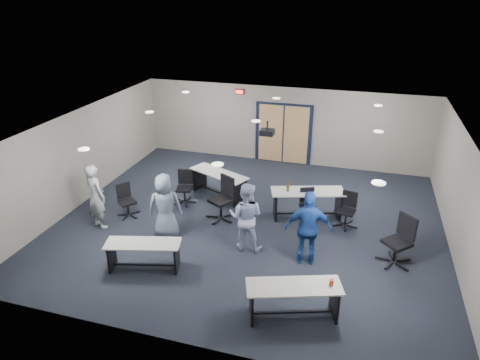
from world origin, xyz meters
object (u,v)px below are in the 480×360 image
(table_back_right, at_px, (307,199))
(chair_loose_left, at_px, (127,201))
(table_front_left, at_px, (144,251))
(chair_back_c, at_px, (308,206))
(table_back_left, at_px, (219,180))
(chair_back_a, at_px, (184,187))
(chair_back_b, at_px, (221,199))
(chair_back_d, at_px, (347,210))
(person_navy, at_px, (309,228))
(person_plaid, at_px, (165,206))
(chair_loose_right, at_px, (397,241))
(table_front_right, at_px, (294,295))
(person_gray, at_px, (96,196))
(person_lightblue, at_px, (246,217))

(table_back_right, height_order, chair_loose_left, table_back_right)
(table_front_left, xyz_separation_m, chair_back_c, (3.21, 3.14, 0.00))
(table_back_left, relative_size, chair_loose_left, 2.12)
(chair_back_a, relative_size, chair_back_b, 0.82)
(table_back_left, height_order, chair_back_d, chair_back_d)
(table_back_right, height_order, person_navy, person_navy)
(chair_back_c, bearing_deg, person_plaid, -175.22)
(table_back_right, bearing_deg, chair_back_b, -178.29)
(chair_back_b, height_order, chair_loose_left, chair_back_b)
(chair_back_a, bearing_deg, chair_loose_right, -25.28)
(table_front_right, xyz_separation_m, table_back_right, (-0.33, 3.96, 0.05))
(table_front_right, bearing_deg, chair_back_c, 75.27)
(chair_loose_right, height_order, person_gray, person_gray)
(chair_loose_right, xyz_separation_m, person_lightblue, (-3.44, -0.35, 0.27))
(person_plaid, bearing_deg, chair_back_b, -153.32)
(table_back_right, distance_m, chair_loose_left, 4.90)
(person_navy, bearing_deg, person_plaid, -11.85)
(chair_loose_left, height_order, chair_loose_right, chair_loose_right)
(chair_loose_right, bearing_deg, chair_back_b, -145.55)
(person_gray, bearing_deg, chair_loose_left, -96.70)
(table_back_right, xyz_separation_m, person_navy, (0.32, -2.11, 0.35))
(table_front_left, bearing_deg, chair_back_b, 55.85)
(table_front_right, distance_m, person_plaid, 4.10)
(chair_loose_left, bearing_deg, person_gray, -174.20)
(table_back_right, bearing_deg, person_gray, -175.54)
(table_back_left, distance_m, chair_back_a, 1.08)
(table_back_left, relative_size, chair_back_a, 1.99)
(chair_back_b, bearing_deg, person_lightblue, -19.05)
(table_front_left, relative_size, chair_back_a, 1.76)
(chair_back_c, distance_m, person_lightblue, 2.15)
(chair_back_a, relative_size, chair_loose_right, 0.84)
(table_back_right, distance_m, person_navy, 2.16)
(chair_back_c, bearing_deg, chair_loose_left, 169.99)
(chair_loose_left, distance_m, person_lightblue, 3.61)
(table_back_left, bearing_deg, table_front_left, -71.97)
(chair_back_b, height_order, chair_back_c, chair_back_b)
(chair_loose_right, bearing_deg, chair_back_d, 175.59)
(chair_back_b, bearing_deg, table_back_left, 140.70)
(chair_back_c, bearing_deg, chair_back_d, -21.06)
(table_back_right, bearing_deg, table_front_left, -150.06)
(chair_back_b, bearing_deg, chair_back_c, 42.67)
(chair_loose_right, bearing_deg, chair_loose_left, -137.15)
(chair_back_a, height_order, person_gray, person_gray)
(person_gray, xyz_separation_m, person_lightblue, (3.98, 0.11, -0.03))
(chair_back_b, distance_m, chair_loose_left, 2.58)
(chair_back_a, distance_m, chair_back_c, 3.60)
(chair_back_b, xyz_separation_m, person_gray, (-2.95, -1.28, 0.28))
(chair_back_c, height_order, person_gray, person_gray)
(chair_back_b, distance_m, person_gray, 3.23)
(chair_back_b, xyz_separation_m, chair_back_d, (3.28, 0.56, -0.13))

